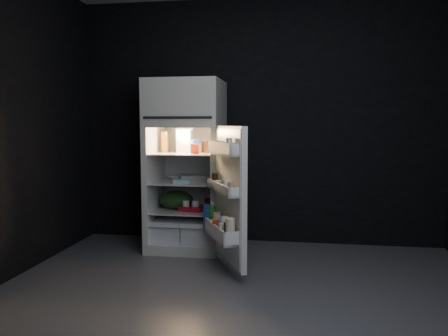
% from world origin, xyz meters
% --- Properties ---
extents(floor, '(4.00, 3.40, 0.00)m').
position_xyz_m(floor, '(0.00, 0.00, 0.00)').
color(floor, '#55555B').
rests_on(floor, ground).
extents(wall_back, '(4.00, 0.00, 2.70)m').
position_xyz_m(wall_back, '(0.00, 1.70, 1.35)').
color(wall_back, black).
rests_on(wall_back, ground).
extents(wall_front, '(4.00, 0.00, 2.70)m').
position_xyz_m(wall_front, '(0.00, -1.70, 1.35)').
color(wall_front, black).
rests_on(wall_front, ground).
extents(refrigerator, '(0.76, 0.71, 1.78)m').
position_xyz_m(refrigerator, '(-0.74, 1.32, 0.96)').
color(refrigerator, silver).
rests_on(refrigerator, ground).
extents(fridge_door, '(0.49, 0.73, 1.22)m').
position_xyz_m(fridge_door, '(-0.20, 0.61, 0.68)').
color(fridge_door, silver).
rests_on(fridge_door, ground).
extents(milk_jug, '(0.15, 0.15, 0.24)m').
position_xyz_m(milk_jug, '(-0.76, 1.33, 1.15)').
color(milk_jug, white).
rests_on(milk_jug, refrigerator).
extents(mayo_jar, '(0.15, 0.15, 0.14)m').
position_xyz_m(mayo_jar, '(-0.64, 1.30, 1.10)').
color(mayo_jar, '#1C439B').
rests_on(mayo_jar, refrigerator).
extents(jam_jar, '(0.12, 0.12, 0.13)m').
position_xyz_m(jam_jar, '(-0.52, 1.32, 1.09)').
color(jam_jar, '#331E0E').
rests_on(jam_jar, refrigerator).
extents(amber_bottle, '(0.09, 0.09, 0.22)m').
position_xyz_m(amber_bottle, '(-0.98, 1.33, 1.14)').
color(amber_bottle, orange).
rests_on(amber_bottle, refrigerator).
extents(small_carton, '(0.09, 0.07, 0.10)m').
position_xyz_m(small_carton, '(-0.60, 1.13, 1.08)').
color(small_carton, red).
rests_on(small_carton, refrigerator).
extents(egg_carton, '(0.30, 0.21, 0.07)m').
position_xyz_m(egg_carton, '(-0.64, 1.22, 0.76)').
color(egg_carton, gray).
rests_on(egg_carton, refrigerator).
extents(pie, '(0.30, 0.30, 0.04)m').
position_xyz_m(pie, '(-0.80, 1.39, 0.75)').
color(pie, '#A47C56').
rests_on(pie, refrigerator).
extents(flat_package, '(0.17, 0.11, 0.04)m').
position_xyz_m(flat_package, '(-0.74, 1.09, 0.75)').
color(flat_package, '#88B9D2').
rests_on(flat_package, refrigerator).
extents(wrapped_pkg, '(0.13, 0.11, 0.05)m').
position_xyz_m(wrapped_pkg, '(-0.55, 1.41, 0.75)').
color(wrapped_pkg, beige).
rests_on(wrapped_pkg, refrigerator).
extents(produce_bag, '(0.45, 0.42, 0.20)m').
position_xyz_m(produce_bag, '(-0.85, 1.28, 0.52)').
color(produce_bag, '#193815').
rests_on(produce_bag, refrigerator).
extents(yogurt_tray, '(0.27, 0.18, 0.05)m').
position_xyz_m(yogurt_tray, '(-0.66, 1.18, 0.45)').
color(yogurt_tray, '#A80E22').
rests_on(yogurt_tray, refrigerator).
extents(small_can_red, '(0.07, 0.07, 0.09)m').
position_xyz_m(small_can_red, '(-0.53, 1.44, 0.47)').
color(small_can_red, '#A80E22').
rests_on(small_can_red, refrigerator).
extents(small_can_silver, '(0.08, 0.08, 0.09)m').
position_xyz_m(small_can_silver, '(-0.46, 1.39, 0.47)').
color(small_can_silver, white).
rests_on(small_can_silver, refrigerator).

